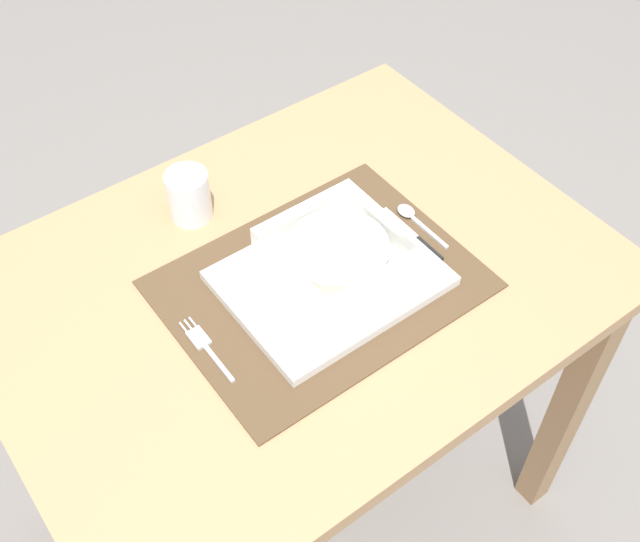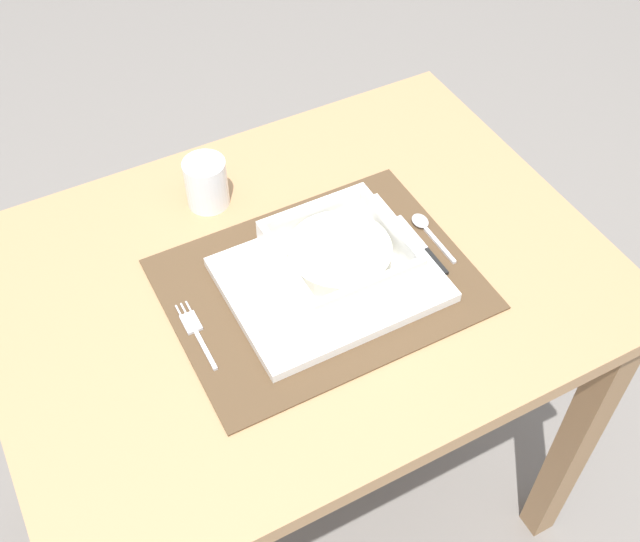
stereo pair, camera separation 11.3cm
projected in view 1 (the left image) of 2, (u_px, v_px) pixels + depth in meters
The scene contains 10 objects.
ground_plane at pixel (303, 494), 1.71m from camera, with size 6.00×6.00×0.00m, color slate.
dining_table at pixel (297, 323), 1.25m from camera, with size 0.91×0.68×0.73m.
placemat at pixel (320, 284), 1.15m from camera, with size 0.44×0.33×0.00m, color #4C3823.
serving_plate at pixel (330, 278), 1.14m from camera, with size 0.30×0.24×0.02m, color white.
porridge_bowl at pixel (337, 255), 1.13m from camera, with size 0.18×0.18×0.06m.
fork at pixel (204, 345), 1.07m from camera, with size 0.02×0.13×0.00m.
spoon at pixel (411, 215), 1.23m from camera, with size 0.02×0.11×0.01m.
butter_knife at pixel (415, 238), 1.20m from camera, with size 0.01×0.14×0.01m.
bread_knife at pixel (400, 243), 1.20m from camera, with size 0.01×0.13×0.01m.
drinking_glass at pixel (189, 198), 1.22m from camera, with size 0.07×0.07×0.08m.
Camera 1 is at (-0.42, -0.63, 1.61)m, focal length 44.13 mm.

